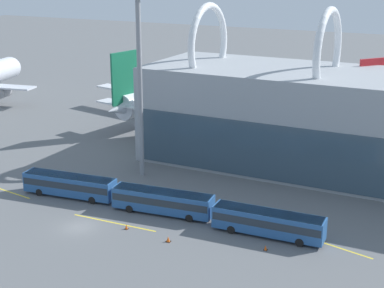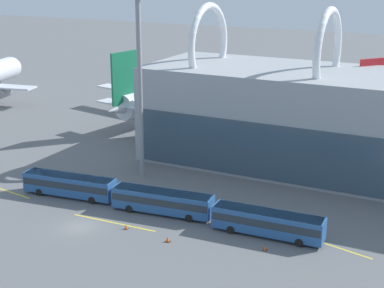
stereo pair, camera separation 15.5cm
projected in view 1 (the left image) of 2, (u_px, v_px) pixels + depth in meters
name	position (u px, v px, depth m)	size (l,w,h in m)	color
ground_plane	(79.00, 227.00, 71.29)	(440.00, 440.00, 0.00)	slate
airliner_at_gate_far	(176.00, 93.00, 118.80)	(41.48, 39.71, 15.46)	silver
shuttle_bus_0	(70.00, 184.00, 80.03)	(13.44, 4.13, 3.01)	#285693
shuttle_bus_1	(163.00, 200.00, 74.59)	(13.43, 4.04, 3.01)	#285693
shuttle_bus_2	(268.00, 222.00, 68.51)	(13.33, 3.28, 3.01)	#285693
floodlight_mast	(139.00, 62.00, 83.64)	(2.79, 2.79, 27.17)	gray
lane_stripe_0	(12.00, 193.00, 81.79)	(7.32, 0.25, 0.01)	yellow
lane_stripe_1	(333.00, 246.00, 66.52)	(9.56, 0.25, 0.01)	yellow
lane_stripe_2	(114.00, 223.00, 72.40)	(11.70, 0.25, 0.01)	yellow
traffic_cone_0	(168.00, 239.00, 67.44)	(0.59, 0.59, 0.64)	black
traffic_cone_1	(266.00, 248.00, 65.47)	(0.45, 0.45, 0.58)	black
traffic_cone_2	(126.00, 227.00, 70.63)	(0.47, 0.47, 0.63)	black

